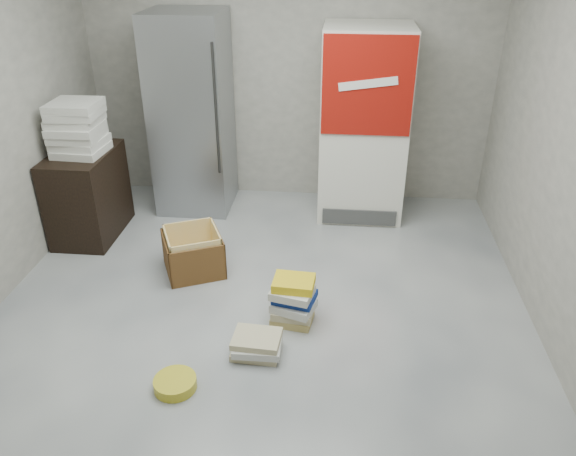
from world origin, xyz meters
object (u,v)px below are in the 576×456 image
(coke_cooler, at_px, (364,124))
(wood_shelf, at_px, (88,194))
(cardboard_box, at_px, (193,255))
(phonebook_stack_main, at_px, (293,301))
(steel_fridge, at_px, (192,114))

(coke_cooler, height_order, wood_shelf, coke_cooler)
(coke_cooler, distance_m, cardboard_box, 2.02)
(cardboard_box, bearing_deg, phonebook_stack_main, -58.93)
(coke_cooler, xyz_separation_m, phonebook_stack_main, (-0.49, -1.89, -0.73))
(wood_shelf, bearing_deg, steel_fridge, 41.31)
(steel_fridge, height_order, phonebook_stack_main, steel_fridge)
(steel_fridge, relative_size, phonebook_stack_main, 5.32)
(steel_fridge, relative_size, wood_shelf, 2.37)
(phonebook_stack_main, bearing_deg, wood_shelf, 160.34)
(steel_fridge, xyz_separation_m, coke_cooler, (1.65, -0.01, -0.05))
(coke_cooler, height_order, cardboard_box, coke_cooler)
(wood_shelf, relative_size, cardboard_box, 1.33)
(wood_shelf, bearing_deg, cardboard_box, -26.60)
(wood_shelf, xyz_separation_m, phonebook_stack_main, (1.99, -1.16, -0.22))
(wood_shelf, distance_m, cardboard_box, 1.26)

